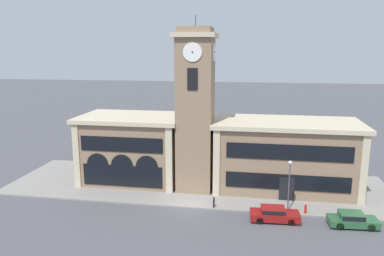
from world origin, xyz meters
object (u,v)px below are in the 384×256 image
parked_car_mid (352,219)px  bollard (214,202)px  street_lamp (289,178)px  fire_hydrant (305,209)px  parked_car_near (274,214)px

parked_car_mid → bollard: (-12.35, 1.73, -0.02)m
street_lamp → parked_car_mid: bearing=-21.5°
bollard → fire_hydrant: 8.63m
parked_car_mid → street_lamp: street_lamp is taller
parked_car_near → fire_hydrant: (2.97, 1.83, -0.12)m
street_lamp → fire_hydrant: bearing=-9.2°
parked_car_near → street_lamp: bearing=53.3°
parked_car_near → street_lamp: (1.38, 2.09, 2.80)m
parked_car_near → parked_car_mid: 6.69m
parked_car_near → fire_hydrant: size_ratio=5.17×
street_lamp → bollard: (-7.04, -0.36, -2.81)m
fire_hydrant → bollard: bearing=-179.3°
parked_car_mid → fire_hydrant: parked_car_mid is taller
bollard → fire_hydrant: bollard is taller
fire_hydrant → parked_car_mid: bearing=-26.2°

